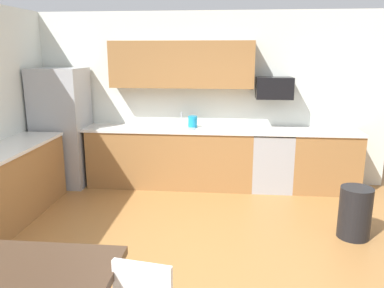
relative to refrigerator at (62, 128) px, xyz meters
The scene contains 15 objects.
ground_plane 3.25m from the refrigerator, 45.52° to the right, with size 12.00×12.00×0.00m, color #9E6B38.
wall_back 2.26m from the refrigerator, 11.16° to the left, with size 5.80×0.10×2.70m, color silver.
cabinet_run_back 1.78m from the refrigerator, ahead, with size 2.56×0.60×0.90m, color olive.
cabinet_run_back_right 4.11m from the refrigerator, ahead, with size 0.99×0.60×0.90m, color olive.
cabinet_run_left 1.50m from the refrigerator, 94.83° to the right, with size 0.60×2.00×0.90m, color olive.
countertop_back 2.18m from the refrigerator, ahead, with size 4.80×0.64×0.04m, color silver.
countertop_left 1.43m from the refrigerator, 94.83° to the right, with size 0.64×2.00×0.04m, color silver.
upper_cabinets_back 2.13m from the refrigerator, ahead, with size 2.20×0.34×0.70m, color olive.
refrigerator is the anchor object (origin of this frame).
oven_range 3.32m from the refrigerator, ahead, with size 0.60×0.60×0.91m.
microwave 3.35m from the refrigerator, ahead, with size 0.54×0.36×0.32m, color black.
sink_basin 1.87m from the refrigerator, ahead, with size 0.48×0.40×0.14m, color #A5A8AD.
sink_faucet 1.89m from the refrigerator, ahead, with size 0.02×0.02×0.24m, color #B2B5BA.
trash_bin 4.38m from the refrigerator, 20.01° to the right, with size 0.36×0.36×0.60m, color black.
kettle 2.07m from the refrigerator, ahead, with size 0.14×0.14×0.20m, color #198CBF.
Camera 1 is at (0.44, -3.49, 2.09)m, focal length 35.86 mm.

